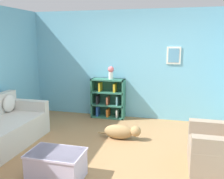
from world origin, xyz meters
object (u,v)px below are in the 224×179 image
at_px(bookshelf, 108,99).
at_px(vase, 111,72).
at_px(dog, 121,132).
at_px(coffee_table, 56,164).

xyz_separation_m(bookshelf, vase, (0.07, -0.02, 0.67)).
bearing_deg(vase, bookshelf, 163.13).
bearing_deg(bookshelf, dog, -64.45).
distance_m(bookshelf, dog, 1.46).
height_order(bookshelf, dog, bookshelf).
relative_size(bookshelf, dog, 1.11).
bearing_deg(dog, vase, 113.23).
relative_size(bookshelf, coffee_table, 1.28).
bearing_deg(vase, coffee_table, -90.43).
distance_m(bookshelf, vase, 0.68).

